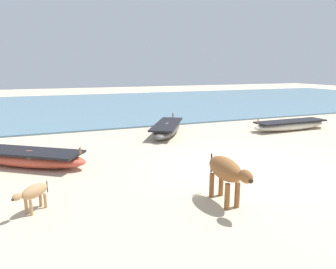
{
  "coord_description": "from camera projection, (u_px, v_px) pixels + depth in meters",
  "views": [
    {
      "loc": [
        -5.2,
        -6.81,
        2.88
      ],
      "look_at": [
        -1.51,
        2.78,
        0.6
      ],
      "focal_mm": 31.95,
      "sensor_mm": 36.0,
      "label": 1
    }
  ],
  "objects": [
    {
      "name": "fishing_boat_4",
      "position": [
        30.0,
        158.0,
        8.95
      ],
      "size": [
        3.57,
        2.87,
        0.68
      ],
      "rotation": [
        0.0,
        0.0,
        5.68
      ],
      "color": "#B74733",
      "rests_on": "ground"
    },
    {
      "name": "calf_near_tan",
      "position": [
        34.0,
        193.0,
        6.07
      ],
      "size": [
        0.72,
        0.73,
        0.57
      ],
      "rotation": [
        0.0,
        0.0,
        3.93
      ],
      "color": "tan",
      "rests_on": "ground"
    },
    {
      "name": "ground",
      "position": [
        251.0,
        170.0,
        8.65
      ],
      "size": [
        80.0,
        80.0,
        0.0
      ],
      "primitive_type": "plane",
      "color": "beige"
    },
    {
      "name": "fishing_boat_0",
      "position": [
        290.0,
        125.0,
        14.22
      ],
      "size": [
        4.21,
        1.0,
        0.65
      ],
      "rotation": [
        0.0,
        0.0,
        3.16
      ],
      "color": "beige",
      "rests_on": "ground"
    },
    {
      "name": "sea_water",
      "position": [
        122.0,
        104.0,
        24.32
      ],
      "size": [
        60.0,
        20.0,
        0.08
      ],
      "primitive_type": "cube",
      "color": "slate",
      "rests_on": "ground"
    },
    {
      "name": "cow_adult_brown",
      "position": [
        226.0,
        171.0,
        6.39
      ],
      "size": [
        0.45,
        1.57,
        1.01
      ],
      "rotation": [
        0.0,
        0.0,
        4.71
      ],
      "color": "brown",
      "rests_on": "ground"
    },
    {
      "name": "fishing_boat_3",
      "position": [
        167.0,
        128.0,
        13.34
      ],
      "size": [
        2.8,
        3.78,
        0.69
      ],
      "rotation": [
        0.0,
        0.0,
        1.04
      ],
      "color": "#5B5651",
      "rests_on": "ground"
    }
  ]
}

